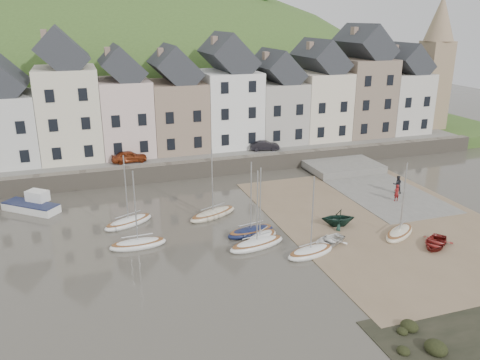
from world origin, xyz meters
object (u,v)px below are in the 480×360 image
object	(u,v)px
sailboat_0	(128,222)
rowboat_red	(435,243)
rowboat_white	(328,241)
person_red	(397,193)
person_dark	(397,184)
car_right	(265,145)
car_left	(129,157)
rowboat_green	(338,218)

from	to	relation	value
sailboat_0	rowboat_red	distance (m)	24.62
rowboat_white	person_red	bearing A→B (deg)	99.60
rowboat_red	person_dark	xyz separation A→B (m)	(4.33, 10.86, 0.63)
person_dark	car_right	world-z (taller)	car_right
person_dark	car_left	bearing A→B (deg)	-7.00
rowboat_white	person_dark	xyz separation A→B (m)	(11.85, 7.92, 0.65)
rowboat_red	car_left	distance (m)	32.07
rowboat_white	car_left	bearing A→B (deg)	-171.30
sailboat_0	car_right	bearing A→B (deg)	37.23
person_red	car_left	world-z (taller)	car_left
rowboat_green	person_dark	distance (m)	10.67
person_red	person_dark	xyz separation A→B (m)	(1.35, 1.78, 0.09)
rowboat_red	car_left	size ratio (longest dim) A/B	0.84
rowboat_green	rowboat_red	world-z (taller)	rowboat_green
rowboat_green	person_dark	world-z (taller)	person_dark
rowboat_green	person_red	xyz separation A→B (m)	(8.05, 3.25, 0.13)
rowboat_red	car_right	world-z (taller)	car_right
rowboat_white	car_right	world-z (taller)	car_right
rowboat_green	car_left	size ratio (longest dim) A/B	0.74
rowboat_white	car_right	bearing A→B (deg)	150.64
sailboat_0	car_left	distance (m)	13.54
sailboat_0	car_left	xyz separation A→B (m)	(1.68, 13.29, 1.98)
rowboat_white	person_dark	bearing A→B (deg)	103.04
rowboat_red	car_right	bearing A→B (deg)	151.82
sailboat_0	rowboat_white	world-z (taller)	sailboat_0
car_right	rowboat_white	bearing A→B (deg)	-177.28
sailboat_0	person_red	world-z (taller)	sailboat_0
rowboat_red	person_dark	bearing A→B (deg)	120.63
person_dark	rowboat_red	bearing A→B (deg)	91.48
car_right	sailboat_0	bearing A→B (deg)	138.59
rowboat_green	car_left	distance (m)	24.34
sailboat_0	person_red	xyz separation A→B (m)	(24.63, -2.66, 0.67)
sailboat_0	car_left	size ratio (longest dim) A/B	1.68
person_dark	car_right	bearing A→B (deg)	-35.81
sailboat_0	rowboat_green	world-z (taller)	sailboat_0
rowboat_green	car_right	xyz separation A→B (m)	(0.91, 19.19, 1.38)
person_red	car_left	distance (m)	27.98
car_left	person_red	bearing A→B (deg)	-125.87
car_right	rowboat_green	bearing A→B (deg)	-171.35
person_dark	car_left	distance (m)	28.15
rowboat_red	person_dark	size ratio (longest dim) A/B	1.76
sailboat_0	rowboat_green	size ratio (longest dim) A/B	2.26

